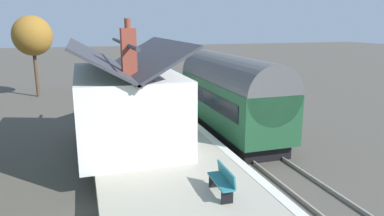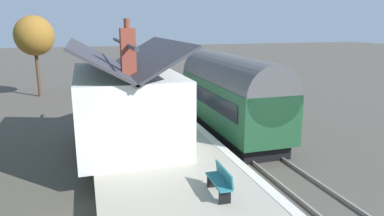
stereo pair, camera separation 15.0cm
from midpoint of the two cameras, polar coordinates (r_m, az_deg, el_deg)
ground_plane at (r=20.46m, az=2.56°, el=-3.34°), size 160.00×160.00×0.00m
platform at (r=19.46m, az=-7.88°, el=-3.12°), size 32.00×5.48×0.80m
platform_edge_coping at (r=19.89m, az=-0.63°, el=-1.40°), size 32.00×0.36×0.02m
rail_near at (r=21.02m, az=6.73°, el=-2.77°), size 52.00×0.08×0.14m
rail_far at (r=20.50m, az=3.03°, el=-3.11°), size 52.00×0.08×0.14m
train at (r=19.06m, az=6.50°, el=2.20°), size 9.44×2.73×4.32m
station_building at (r=16.14m, az=-10.44°, el=0.87°), size 8.28×4.51×5.32m
bench_near_building at (r=26.09m, az=-7.97°, el=3.11°), size 1.42×0.50×0.88m
bench_mid_platform at (r=10.98m, az=5.03°, el=-11.60°), size 1.41×0.48×0.88m
planter_under_sign at (r=28.67m, az=-6.94°, el=3.71°), size 0.93×0.32×0.62m
planter_bench_right at (r=22.60m, az=-7.21°, el=1.40°), size 0.53×0.53×0.87m
planter_edge_near at (r=27.93m, az=-7.06°, el=3.42°), size 0.98×0.32×0.60m
lamp_post_platform at (r=24.52m, az=-5.88°, el=7.03°), size 0.32×0.50×3.39m
tree_mid_background at (r=31.58m, az=-24.03°, el=10.60°), size 3.31×3.10×6.58m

